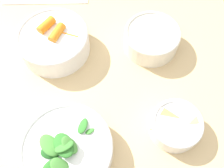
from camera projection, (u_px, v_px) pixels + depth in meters
ground_plane at (105, 161)px, 1.27m from camera, size 10.00×10.00×0.00m
dining_table at (100, 122)px, 0.72m from camera, size 0.98×0.94×0.73m
bowl_carrots at (54, 41)px, 0.67m from camera, size 0.19×0.19×0.08m
bowl_greens at (67, 149)px, 0.54m from camera, size 0.20×0.20×0.09m
bowl_beans_hotdog at (151, 39)px, 0.68m from camera, size 0.15×0.15×0.06m
bowl_cookies at (176, 125)px, 0.57m from camera, size 0.12×0.12×0.05m
ruler at (45, 1)px, 0.79m from camera, size 0.27×0.07×0.00m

